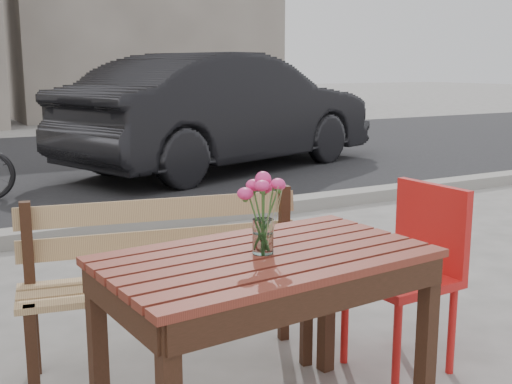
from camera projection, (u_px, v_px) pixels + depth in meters
street at (25, 192)px, 6.89m from camera, size 30.00×8.12×0.12m
main_table at (266, 284)px, 2.28m from camera, size 1.20×0.76×0.71m
main_bench at (167, 261)px, 2.91m from camera, size 1.35×0.63×0.81m
red_chair at (413, 263)px, 2.89m from camera, size 0.43×0.43×0.84m
main_vase at (263, 203)px, 2.22m from camera, size 0.16×0.16×0.29m
parked_car at (225, 112)px, 8.51m from camera, size 4.88×3.01×1.52m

